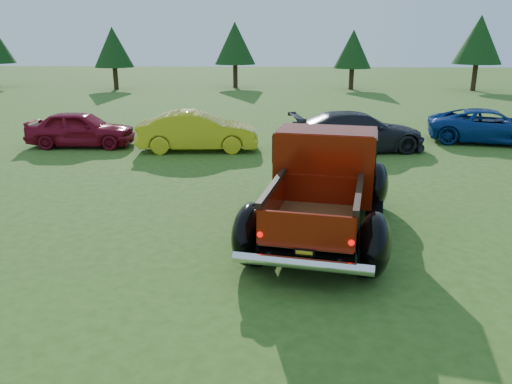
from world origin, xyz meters
The scene contains 10 objects.
ground centered at (0.00, 0.00, 0.00)m, with size 120.00×120.00×0.00m, color #305317.
tree_west centered at (-12.00, 29.00, 3.11)m, with size 2.94×2.94×4.60m.
tree_mid_left centered at (-3.00, 31.00, 3.38)m, with size 3.20×3.20×5.00m.
tree_mid_right centered at (6.00, 30.00, 2.97)m, with size 2.82×2.82×4.40m.
tree_east centered at (15.00, 29.50, 3.66)m, with size 3.46×3.46×5.40m.
pickup_truck centered at (1.78, 0.80, 0.98)m, with size 3.43×5.87×2.07m.
show_car_red centered at (-6.50, 8.40, 0.65)m, with size 1.55×3.84×1.31m, color maroon.
show_car_yellow centered at (-2.10, 7.95, 0.69)m, with size 1.46×4.19×1.38m, color gold.
show_car_grey centered at (3.50, 8.23, 0.69)m, with size 1.92×4.73×1.37m, color black.
show_car_blue centered at (8.73, 9.95, 0.63)m, with size 2.08×4.52×1.26m, color navy.
Camera 1 is at (0.91, -9.28, 3.86)m, focal length 35.00 mm.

